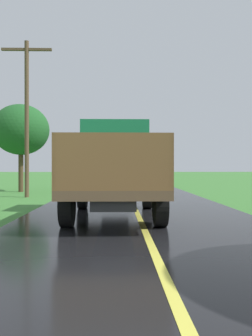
% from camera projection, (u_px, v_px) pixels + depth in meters
% --- Properties ---
extents(banana_truck_near, '(2.38, 5.82, 2.80)m').
position_uv_depth(banana_truck_near, '(115.00, 166.00, 10.26)').
color(banana_truck_near, '#2D2D30').
rests_on(banana_truck_near, road_surface).
extents(utility_pole_roadside, '(2.36, 0.20, 7.38)m').
position_uv_depth(utility_pole_roadside, '(27.00, 112.00, 16.12)').
color(utility_pole_roadside, brown).
rests_on(utility_pole_roadside, ground).
extents(roadside_tree_near_left, '(3.22, 3.22, 5.02)m').
position_uv_depth(roadside_tree_near_left, '(21.00, 130.00, 19.61)').
color(roadside_tree_near_left, '#4C3823').
rests_on(roadside_tree_near_left, ground).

